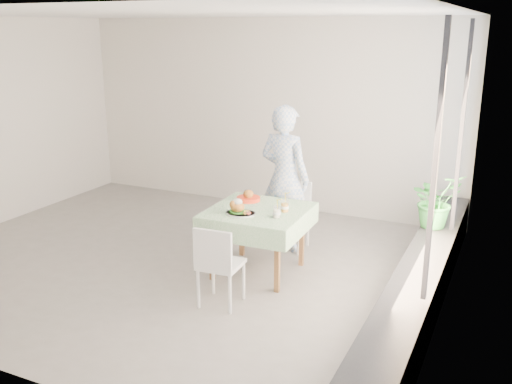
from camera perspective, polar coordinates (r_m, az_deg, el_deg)
The scene contains 15 objects.
floor at distance 6.85m, azimuth -7.91°, elevation -6.84°, with size 6.00×6.00×0.00m, color slate.
ceiling at distance 6.31m, azimuth -8.93°, elevation 17.26°, with size 6.00×6.00×0.00m, color white.
wall_back at distance 8.60m, azimuth 0.87°, elevation 7.74°, with size 6.00×0.02×2.80m, color silver.
wall_right at distance 5.42m, azimuth 19.16°, elevation 1.83°, with size 0.02×5.00×2.80m, color silver.
window_pane at distance 5.37m, azimuth 19.09°, elevation 4.45°, with size 0.01×4.80×2.18m, color #D1E0F9.
window_ledge at distance 5.82m, azimuth 16.14°, elevation -8.98°, with size 0.40×4.80×0.50m, color black.
cafe_table at distance 6.32m, azimuth 0.22°, elevation -4.18°, with size 1.07×1.07×0.74m.
chair_far at distance 7.10m, azimuth 3.53°, elevation -3.66°, with size 0.39×0.39×0.83m.
chair_near at distance 5.70m, azimuth -3.57°, elevation -8.79°, with size 0.42×0.42×0.84m.
diner at distance 6.93m, azimuth 2.88°, elevation 1.40°, with size 0.65×0.43×1.79m, color #8BAEDF.
main_dish at distance 6.07m, azimuth -1.72°, elevation -1.71°, with size 0.33×0.33×0.17m.
juice_cup_orange at distance 6.14m, azimuth 2.89°, elevation -1.45°, with size 0.09×0.09×0.26m.
juice_cup_lemonade at distance 5.95m, azimuth 2.09°, elevation -2.06°, with size 0.09×0.09×0.24m.
second_dish at distance 6.53m, azimuth -0.77°, elevation -0.55°, with size 0.27×0.27×0.13m.
potted_plant at distance 6.64m, azimuth 17.51°, elevation -0.79°, with size 0.55×0.48×0.61m, color #267431.
Camera 1 is at (3.51, -5.25, 2.66)m, focal length 40.00 mm.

